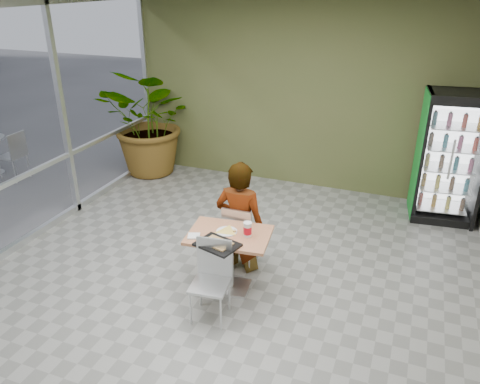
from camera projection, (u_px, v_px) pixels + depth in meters
name	position (u px, v px, depth m)	size (l,w,h in m)	color
ground	(220.00, 292.00, 5.58)	(7.00, 7.00, 0.00)	gray
room_envelope	(217.00, 167.00, 4.91)	(6.00, 7.00, 3.20)	beige
dining_table	(229.00, 250.00, 5.43)	(1.00, 0.76, 0.75)	#BD7851
chair_far	(239.00, 233.00, 5.85)	(0.39, 0.39, 0.86)	silver
chair_near	(212.00, 272.00, 5.03)	(0.44, 0.44, 0.89)	silver
seated_woman	(240.00, 227.00, 5.86)	(0.64, 0.41, 1.74)	black
pizza_plate	(227.00, 231.00, 5.36)	(0.32, 0.24, 0.03)	silver
soda_cup	(248.00, 230.00, 5.25)	(0.10, 0.10, 0.17)	silver
napkin_stack	(194.00, 236.00, 5.27)	(0.13, 0.13, 0.02)	silver
cafeteria_tray	(217.00, 245.00, 5.09)	(0.45, 0.33, 0.03)	black
beverage_fridge	(449.00, 158.00, 6.92)	(0.97, 0.78, 1.96)	black
potted_plant	(152.00, 122.00, 8.58)	(1.81, 1.56, 2.01)	#265D25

